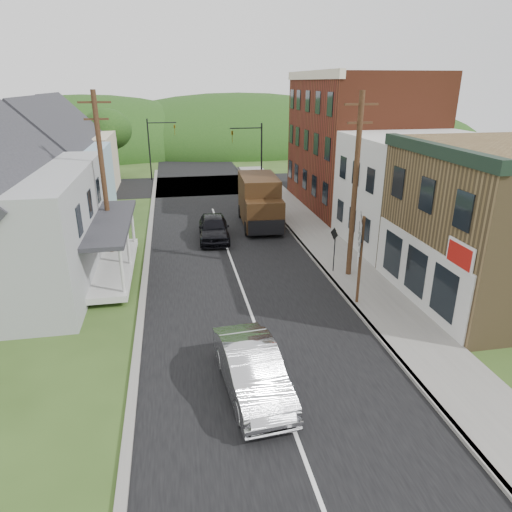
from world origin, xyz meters
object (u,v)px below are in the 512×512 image
dark_sedan (214,228)px  delivery_van (260,202)px  silver_sedan (252,370)px  warning_sign (334,244)px  route_sign_cluster (360,248)px

dark_sedan → delivery_van: delivery_van is taller
silver_sedan → warning_sign: bearing=51.4°
delivery_van → warning_sign: size_ratio=2.60×
route_sign_cluster → delivery_van: bearing=119.8°
dark_sedan → warning_sign: warning_sign is taller
delivery_van → warning_sign: (2.12, -9.06, -0.04)m
delivery_van → route_sign_cluster: size_ratio=1.55×
silver_sedan → route_sign_cluster: route_sign_cluster is taller
delivery_van → route_sign_cluster: (1.93, -12.62, 1.01)m
route_sign_cluster → warning_sign: size_ratio=1.68×
silver_sedan → route_sign_cluster: size_ratio=1.22×
delivery_van → route_sign_cluster: bearing=-78.2°
dark_sedan → route_sign_cluster: bearing=-58.9°
silver_sedan → dark_sedan: size_ratio=1.05×
warning_sign → route_sign_cluster: bearing=-107.6°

